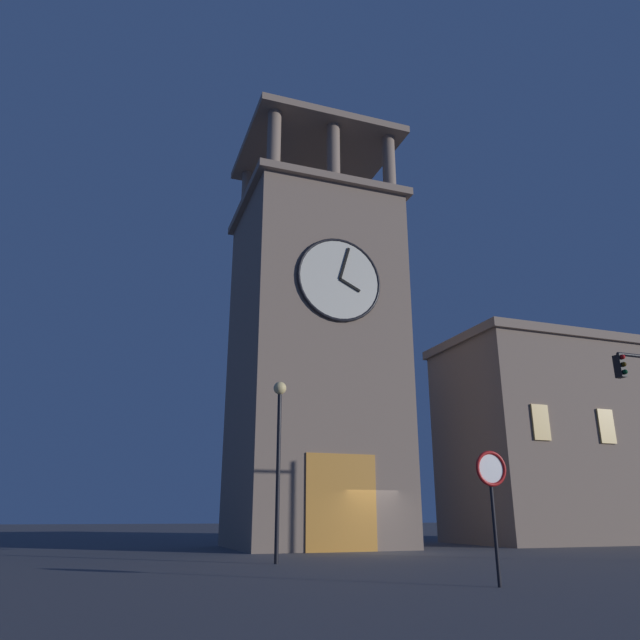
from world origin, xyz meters
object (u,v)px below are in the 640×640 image
at_px(adjacent_wing_building, 588,441).
at_px(clocktower, 314,355).
at_px(street_lamp, 279,435).
at_px(no_horn_sign, 492,479).

bearing_deg(adjacent_wing_building, clocktower, 0.24).
xyz_separation_m(clocktower, street_lamp, (4.26, 8.83, -5.39)).
distance_m(clocktower, no_horn_sign, 18.16).
distance_m(clocktower, adjacent_wing_building, 17.58).
height_order(adjacent_wing_building, street_lamp, adjacent_wing_building).
xyz_separation_m(clocktower, adjacent_wing_building, (-17.18, -0.07, -3.72)).
relative_size(adjacent_wing_building, street_lamp, 2.97).
bearing_deg(no_horn_sign, street_lamp, -70.68).
bearing_deg(clocktower, no_horn_sign, 84.72).
xyz_separation_m(adjacent_wing_building, no_horn_sign, (18.72, 16.69, -3.44)).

